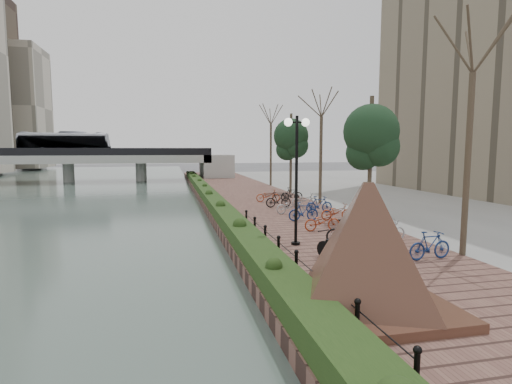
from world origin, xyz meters
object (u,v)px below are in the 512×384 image
object	(u,v)px
lamppost	(297,153)
pedestrian	(361,237)
motorcycle	(339,248)
granite_monument	(367,245)

from	to	relation	value
lamppost	pedestrian	xyz separation A→B (m)	(1.42, -2.74, -2.81)
motorcycle	pedestrian	size ratio (longest dim) A/B	0.99
granite_monument	motorcycle	size ratio (longest dim) A/B	3.31
granite_monument	pedestrian	bearing A→B (deg)	64.57
lamppost	motorcycle	world-z (taller)	lamppost
lamppost	pedestrian	world-z (taller)	lamppost
granite_monument	lamppost	distance (m)	6.75
lamppost	pedestrian	bearing A→B (deg)	-62.63
granite_monument	pedestrian	size ratio (longest dim) A/B	3.26
granite_monument	lamppost	world-z (taller)	lamppost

